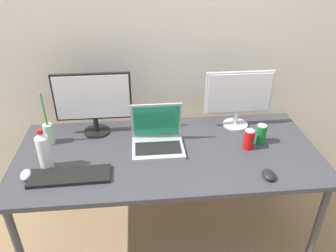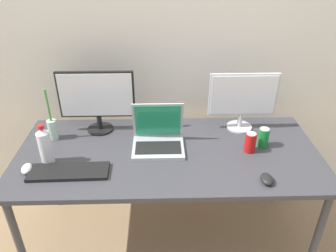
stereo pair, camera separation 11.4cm
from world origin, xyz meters
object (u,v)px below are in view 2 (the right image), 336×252
at_px(keyboard_main, 69,172).
at_px(soda_can_near_keyboard, 263,137).
at_px(water_bottle, 45,146).
at_px(bamboo_vase, 52,128).
at_px(monitor_left, 97,98).
at_px(laptop_silver, 158,137).
at_px(work_desk, 168,159).
at_px(soda_can_by_laptop, 250,142).
at_px(monitor_center, 243,99).
at_px(mouse_by_laptop, 267,179).
at_px(mouse_by_keyboard, 27,169).

height_order(keyboard_main, soda_can_near_keyboard, soda_can_near_keyboard).
xyz_separation_m(water_bottle, bamboo_vase, (-0.04, 0.27, -0.04)).
relative_size(water_bottle, bamboo_vase, 0.73).
height_order(monitor_left, water_bottle, monitor_left).
bearing_deg(keyboard_main, laptop_silver, 26.88).
xyz_separation_m(work_desk, soda_can_near_keyboard, (0.59, 0.04, 0.12)).
distance_m(monitor_left, keyboard_main, 0.53).
distance_m(monitor_left, water_bottle, 0.45).
xyz_separation_m(monitor_left, laptop_silver, (0.39, -0.20, -0.17)).
distance_m(laptop_silver, bamboo_vase, 0.68).
relative_size(monitor_left, keyboard_main, 1.12).
distance_m(laptop_silver, keyboard_main, 0.56).
xyz_separation_m(laptop_silver, soda_can_by_laptop, (0.56, -0.08, 0.00)).
xyz_separation_m(work_desk, keyboard_main, (-0.55, -0.20, 0.06)).
height_order(monitor_center, laptop_silver, monitor_center).
xyz_separation_m(mouse_by_laptop, soda_can_near_keyboard, (0.07, 0.34, 0.04)).
relative_size(monitor_left, water_bottle, 1.94).
bearing_deg(bamboo_vase, keyboard_main, -64.02).
distance_m(monitor_center, mouse_by_laptop, 0.60).
bearing_deg(work_desk, monitor_center, 28.68).
bearing_deg(mouse_by_laptop, work_desk, 150.82).
relative_size(keyboard_main, soda_can_by_laptop, 3.47).
relative_size(work_desk, water_bottle, 7.31).
height_order(keyboard_main, soda_can_by_laptop, soda_can_by_laptop).
bearing_deg(keyboard_main, mouse_by_keyboard, 172.86).
bearing_deg(soda_can_near_keyboard, mouse_by_keyboard, -171.13).
bearing_deg(monitor_left, soda_can_near_keyboard, -12.19).
bearing_deg(monitor_center, water_bottle, -162.93).
height_order(monitor_left, keyboard_main, monitor_left).
xyz_separation_m(soda_can_by_laptop, bamboo_vase, (-1.23, 0.18, 0.02)).
bearing_deg(laptop_silver, soda_can_near_keyboard, -2.13).
bearing_deg(bamboo_vase, laptop_silver, -8.62).
relative_size(mouse_by_keyboard, mouse_by_laptop, 0.97).
relative_size(mouse_by_keyboard, water_bottle, 0.38).
distance_m(keyboard_main, bamboo_vase, 0.41).
height_order(monitor_center, soda_can_near_keyboard, monitor_center).
relative_size(keyboard_main, water_bottle, 1.74).
height_order(laptop_silver, soda_can_near_keyboard, laptop_silver).
relative_size(monitor_center, soda_can_by_laptop, 3.53).
height_order(work_desk, mouse_by_keyboard, mouse_by_keyboard).
relative_size(monitor_left, soda_can_near_keyboard, 3.87).
bearing_deg(monitor_left, monitor_center, 0.08).
height_order(mouse_by_laptop, bamboo_vase, bamboo_vase).
bearing_deg(soda_can_by_laptop, bamboo_vase, 171.72).
relative_size(work_desk, keyboard_main, 4.20).
height_order(keyboard_main, mouse_by_laptop, mouse_by_laptop).
xyz_separation_m(mouse_by_keyboard, bamboo_vase, (0.06, 0.34, 0.06)).
relative_size(laptop_silver, keyboard_main, 0.72).
height_order(monitor_left, mouse_by_keyboard, monitor_left).
relative_size(soda_can_by_laptop, bamboo_vase, 0.36).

